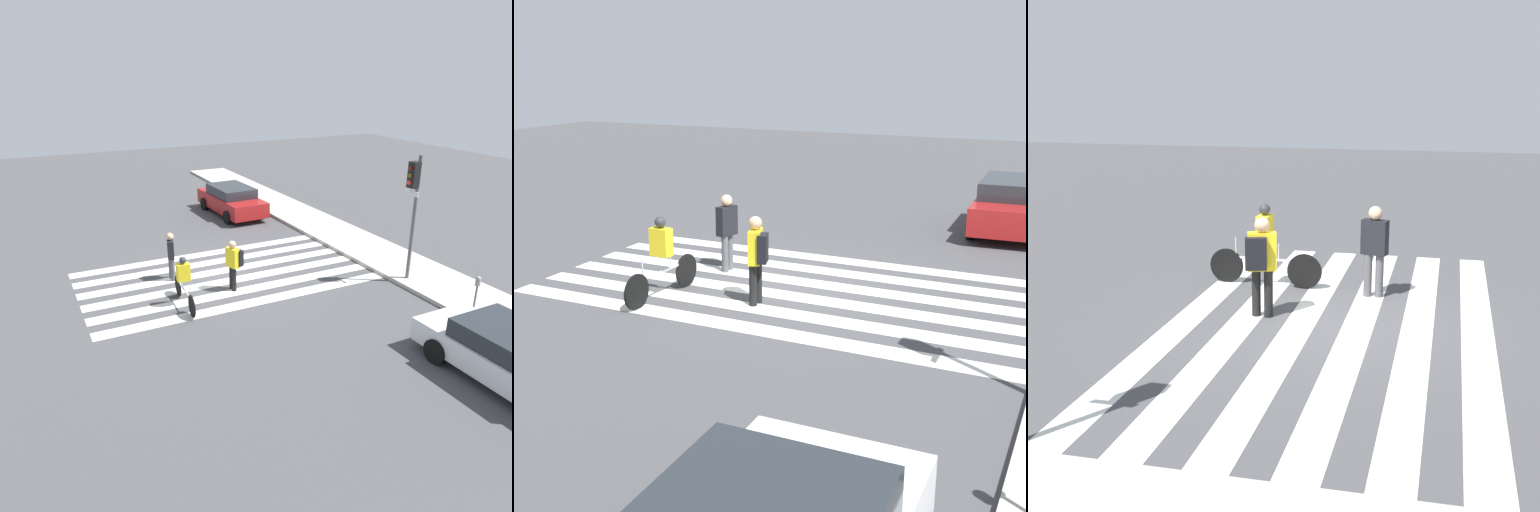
{
  "view_description": "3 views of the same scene",
  "coord_description": "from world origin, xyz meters",
  "views": [
    {
      "loc": [
        15.17,
        -6.24,
        7.01
      ],
      "look_at": [
        1.11,
        0.7,
        1.02
      ],
      "focal_mm": 35.0,
      "sensor_mm": 36.0,
      "label": 1
    },
    {
      "loc": [
        12.74,
        5.63,
        4.56
      ],
      "look_at": [
        1.13,
        0.07,
        0.97
      ],
      "focal_mm": 50.0,
      "sensor_mm": 36.0,
      "label": 2
    },
    {
      "loc": [
        -1.83,
        11.0,
        3.96
      ],
      "look_at": [
        0.84,
        -0.34,
        1.05
      ],
      "focal_mm": 50.0,
      "sensor_mm": 36.0,
      "label": 3
    }
  ],
  "objects": [
    {
      "name": "ground_plane",
      "position": [
        0.0,
        0.0,
        0.0
      ],
      "size": [
        60.0,
        60.0,
        0.0
      ],
      "primitive_type": "plane",
      "color": "#444447"
    },
    {
      "name": "cyclist_mid_street",
      "position": [
        1.63,
        -2.03,
        0.87
      ],
      "size": [
        2.29,
        0.41,
        1.63
      ],
      "rotation": [
        0.0,
        0.0,
        -0.06
      ],
      "color": "black",
      "rests_on": "ground_plane"
    },
    {
      "name": "crosswalk_stripes",
      "position": [
        0.0,
        0.0,
        0.0
      ],
      "size": [
        5.27,
        10.0,
        0.01
      ],
      "color": "silver",
      "rests_on": "ground_plane"
    },
    {
      "name": "pedestrian_adult_yellow_jacket",
      "position": [
        -0.53,
        -1.77,
        0.97
      ],
      "size": [
        0.51,
        0.33,
        1.71
      ],
      "rotation": [
        0.0,
        0.0,
        2.88
      ],
      "color": "#4C4C51",
      "rests_on": "ground_plane"
    },
    {
      "name": "pedestrian_child_with_backpack",
      "position": [
        1.2,
        -0.16,
        1.01
      ],
      "size": [
        0.52,
        0.49,
        1.72
      ],
      "rotation": [
        0.0,
        0.0,
        3.45
      ],
      "color": "black",
      "rests_on": "ground_plane"
    }
  ]
}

